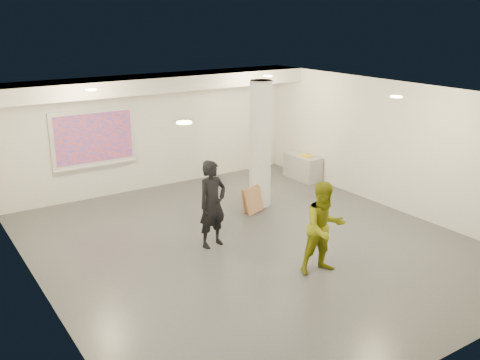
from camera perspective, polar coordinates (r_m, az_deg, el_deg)
floor at (r=10.86m, az=1.17°, el=-6.84°), size 8.00×9.00×0.01m
ceiling at (r=10.00m, az=1.28°, el=9.03°), size 8.00×9.00×0.01m
wall_back at (r=14.15m, az=-9.22°, el=5.13°), size 8.00×0.01×3.00m
wall_front at (r=7.33m, az=21.81°, el=-7.74°), size 8.00×0.01×3.00m
wall_left at (r=8.81m, az=-20.76°, el=-3.40°), size 0.01×9.00×3.00m
wall_right at (r=12.95m, az=15.98°, el=3.54°), size 0.01×9.00×3.00m
soffit_band at (r=13.44m, az=-8.51°, el=10.23°), size 8.00×1.10×0.36m
downlight_nw at (r=11.27m, az=-15.60°, el=9.25°), size 0.22×0.22×0.02m
downlight_ne at (r=13.29m, az=2.98°, el=11.01°), size 0.22×0.22×0.02m
downlight_sw at (r=7.62m, az=-5.98°, el=6.12°), size 0.22×0.22×0.02m
downlight_se at (r=10.37m, az=16.32°, el=8.53°), size 0.22×0.22×0.02m
column at (r=12.59m, az=2.19°, el=3.81°), size 0.52×0.52×3.00m
projection_screen at (r=13.54m, az=-15.32°, el=4.30°), size 2.10×0.13×1.42m
credenza at (r=15.02m, az=6.67°, el=1.38°), size 0.49×1.16×0.67m
papers_stack at (r=14.94m, az=6.94°, el=2.65°), size 0.23×0.30×0.02m
postit_pad at (r=14.83m, az=7.07°, el=2.57°), size 0.25×0.34×0.03m
cardboard_back at (r=12.51m, az=1.26°, el=-2.11°), size 0.52×0.21×0.55m
cardboard_front at (r=12.41m, az=1.47°, el=-2.15°), size 0.59×0.39×0.61m
woman at (r=10.48m, az=-2.96°, el=-2.59°), size 0.70×0.51×1.75m
man at (r=9.55m, az=8.97°, el=-5.07°), size 0.92×0.78×1.68m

